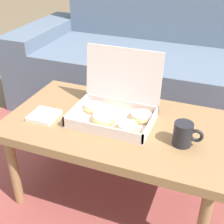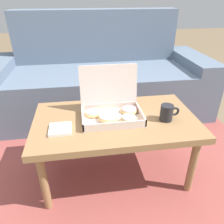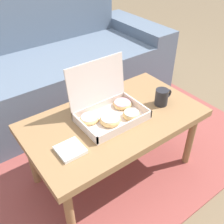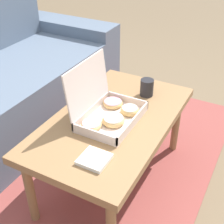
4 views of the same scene
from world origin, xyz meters
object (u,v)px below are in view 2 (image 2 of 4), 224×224
Objects in this scene: coffee_mug at (167,113)px; pastry_box at (113,110)px; couch at (100,81)px; coffee_table at (115,125)px.

pastry_box is at bearing 165.07° from coffee_mug.
coffee_mug is (0.29, -1.01, 0.17)m from couch.
coffee_table is at bearing -90.00° from couch.
couch is at bearing 106.19° from coffee_mug.
couch is 2.16× the size of coffee_table.
couch is 18.25× the size of coffee_mug.
coffee_mug is (0.29, -0.06, 0.10)m from coffee_table.
coffee_table is 8.44× the size of coffee_mug.
coffee_mug is at bearing -14.93° from pastry_box.
coffee_table is 0.32m from coffee_mug.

